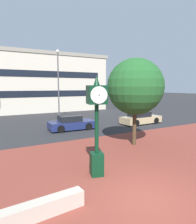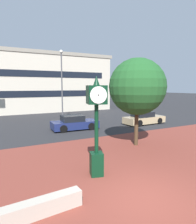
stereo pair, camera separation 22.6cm
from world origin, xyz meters
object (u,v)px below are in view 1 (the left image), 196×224
(car_street_near, at_px, (71,123))
(car_street_mid, at_px, (140,118))
(street_clock, at_px, (97,121))
(street_lamp_post, at_px, (58,79))
(civic_building, at_px, (1,82))
(plaza_tree, at_px, (136,88))

(car_street_near, relative_size, car_street_mid, 0.94)
(street_clock, height_order, street_lamp_post, street_lamp_post)
(car_street_mid, bearing_deg, civic_building, -149.98)
(civic_building, bearing_deg, street_clock, -86.26)
(street_clock, height_order, car_street_near, street_clock)
(plaza_tree, height_order, civic_building, civic_building)
(street_clock, bearing_deg, civic_building, 109.09)
(car_street_mid, relative_size, street_lamp_post, 0.57)
(plaza_tree, distance_m, car_street_mid, 8.17)
(plaza_tree, bearing_deg, street_clock, -147.19)
(plaza_tree, bearing_deg, car_street_near, 107.73)
(street_clock, height_order, car_street_mid, street_clock)
(street_clock, relative_size, car_street_near, 1.02)
(car_street_mid, bearing_deg, street_lamp_post, -133.25)
(street_clock, distance_m, street_lamp_post, 14.69)
(plaza_tree, height_order, car_street_mid, plaza_tree)
(car_street_near, height_order, street_lamp_post, street_lamp_post)
(car_street_mid, xyz_separation_m, street_lamp_post, (-6.67, 5.80, 4.05))
(street_lamp_post, bearing_deg, street_clock, -102.25)
(street_clock, xyz_separation_m, plaza_tree, (4.53, 2.92, 1.31))
(street_clock, distance_m, civic_building, 26.72)
(plaza_tree, relative_size, civic_building, 0.18)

